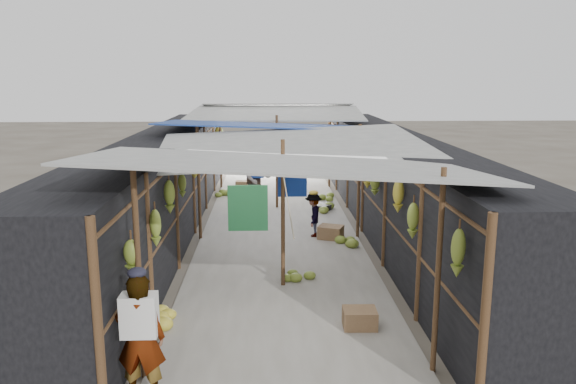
{
  "coord_description": "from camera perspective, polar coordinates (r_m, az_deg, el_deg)",
  "views": [
    {
      "loc": [
        -0.26,
        -6.39,
        3.64
      ],
      "look_at": [
        0.17,
        5.17,
        1.25
      ],
      "focal_mm": 35.0,
      "sensor_mm": 36.0,
      "label": 1
    }
  ],
  "objects": [
    {
      "name": "hanging_bananas",
      "position": [
        12.96,
        -0.64,
        2.78
      ],
      "size": [
        3.96,
        13.67,
        0.84
      ],
      "color": "olive",
      "rests_on": "ground"
    },
    {
      "name": "aisle_slab",
      "position": [
        13.39,
        -0.93,
        -4.05
      ],
      "size": [
        3.6,
        16.0,
        0.02
      ],
      "primitive_type": "cube",
      "color": "#9E998E",
      "rests_on": "ground"
    },
    {
      "name": "crate_near",
      "position": [
        8.51,
        7.29,
        -12.66
      ],
      "size": [
        0.5,
        0.4,
        0.29
      ],
      "primitive_type": "cube",
      "rotation": [
        0.0,
        0.0,
        -0.03
      ],
      "color": "#98744D",
      "rests_on": "ground"
    },
    {
      "name": "vendor_seated",
      "position": [
        12.88,
        2.59,
        -2.37
      ],
      "size": [
        0.45,
        0.7,
        1.03
      ],
      "primitive_type": "imported",
      "rotation": [
        0.0,
        0.0,
        -1.67
      ],
      "color": "#544F49",
      "rests_on": "ground"
    },
    {
      "name": "market_canopy",
      "position": [
        13.27,
        -0.87,
        6.34
      ],
      "size": [
        5.62,
        15.2,
        2.77
      ],
      "color": "brown",
      "rests_on": "ground"
    },
    {
      "name": "crate_back",
      "position": [
        18.6,
        -4.68,
        0.75
      ],
      "size": [
        0.44,
        0.38,
        0.25
      ],
      "primitive_type": "cube",
      "rotation": [
        0.0,
        0.0,
        -0.15
      ],
      "color": "#98744D",
      "rests_on": "ground"
    },
    {
      "name": "stall_right",
      "position": [
        13.45,
        10.63,
        0.81
      ],
      "size": [
        1.4,
        15.0,
        2.3
      ],
      "primitive_type": "cube",
      "color": "black",
      "rests_on": "ground"
    },
    {
      "name": "shopper_blue",
      "position": [
        15.61,
        -3.2,
        1.37
      ],
      "size": [
        0.97,
        0.84,
        1.7
      ],
      "primitive_type": "imported",
      "rotation": [
        0.0,
        0.0,
        0.27
      ],
      "color": "navy",
      "rests_on": "ground"
    },
    {
      "name": "black_basin",
      "position": [
        15.59,
        3.44,
        -1.53
      ],
      "size": [
        0.55,
        0.55,
        0.16
      ],
      "primitive_type": "cylinder",
      "color": "black",
      "rests_on": "ground"
    },
    {
      "name": "stall_left",
      "position": [
        13.35,
        -12.61,
        0.65
      ],
      "size": [
        1.4,
        15.0,
        2.3
      ],
      "primitive_type": "cube",
      "color": "black",
      "rests_on": "ground"
    },
    {
      "name": "vendor_elderly",
      "position": [
        6.71,
        -14.76,
        -14.14
      ],
      "size": [
        0.58,
        0.4,
        1.52
      ],
      "primitive_type": "imported",
      "rotation": [
        0.0,
        0.0,
        3.08
      ],
      "color": "white",
      "rests_on": "ground"
    },
    {
      "name": "floor_bananas",
      "position": [
        13.18,
        0.57,
        -3.62
      ],
      "size": [
        3.81,
        9.57,
        0.35
      ],
      "color": "olive",
      "rests_on": "ground"
    },
    {
      "name": "ground",
      "position": [
        7.36,
        0.19,
        -17.98
      ],
      "size": [
        80.0,
        80.0,
        0.0
      ],
      "primitive_type": "plane",
      "color": "#6B6356",
      "rests_on": "ground"
    },
    {
      "name": "crate_mid",
      "position": [
        12.81,
        4.36,
        -4.13
      ],
      "size": [
        0.64,
        0.59,
        0.31
      ],
      "primitive_type": "cube",
      "rotation": [
        0.0,
        0.0,
        -0.39
      ],
      "color": "#98744D",
      "rests_on": "ground"
    }
  ]
}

